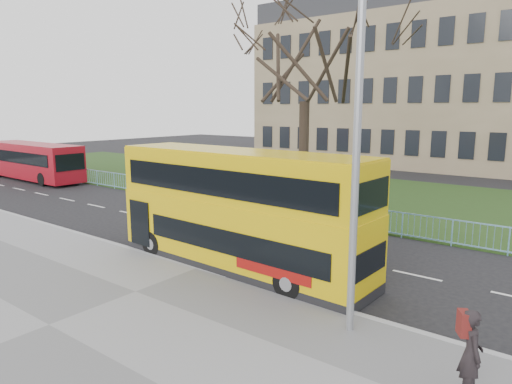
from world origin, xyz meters
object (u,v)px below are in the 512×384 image
yellow_bus (239,207)px  street_lamp (353,122)px  red_bus (33,161)px  pedestrian (471,354)px

yellow_bus → street_lamp: 6.07m
red_bus → street_lamp: bearing=-13.3°
red_bus → street_lamp: (30.15, -7.72, 3.60)m
street_lamp → pedestrian: bearing=-21.0°
yellow_bus → pedestrian: size_ratio=5.62×
red_bus → pedestrian: red_bus is taller
yellow_bus → street_lamp: (4.93, -1.93, 2.95)m
red_bus → street_lamp: size_ratio=1.18×
red_bus → pedestrian: 34.33m
pedestrian → yellow_bus: bearing=38.9°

